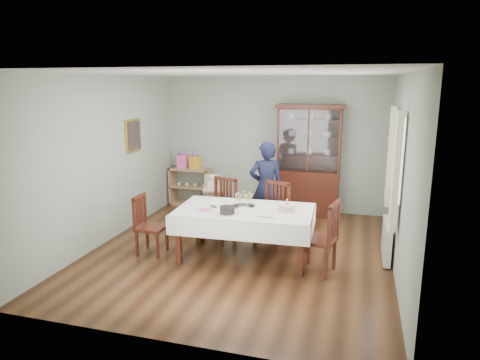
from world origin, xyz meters
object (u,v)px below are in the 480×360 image
at_px(high_chair, 213,204).
at_px(gift_bag_pink, 182,160).
at_px(chair_far_left, 219,222).
at_px(dining_table, 245,233).
at_px(sideboard, 191,186).
at_px(woman, 266,187).
at_px(gift_bag_orange, 195,161).
at_px(chair_far_right, 272,227).
at_px(chair_end_right, 319,251).
at_px(china_cabinet, 309,159).
at_px(champagne_tray, 244,203).
at_px(chair_end_left, 151,237).
at_px(birthday_cake, 287,208).

xyz_separation_m(high_chair, gift_bag_pink, (-1.05, 1.06, 0.60)).
bearing_deg(gift_bag_pink, chair_far_left, -52.12).
relative_size(dining_table, sideboard, 2.28).
xyz_separation_m(woman, high_chair, (-1.05, 0.19, -0.44)).
bearing_deg(gift_bag_orange, chair_far_right, -42.43).
height_order(chair_end_right, gift_bag_pink, gift_bag_pink).
height_order(dining_table, high_chair, high_chair).
height_order(china_cabinet, champagne_tray, china_cabinet).
xyz_separation_m(dining_table, china_cabinet, (0.62, 2.47, 0.74)).
height_order(woman, high_chair, woman).
bearing_deg(dining_table, chair_end_left, -170.71).
height_order(dining_table, woman, woman).
height_order(woman, champagne_tray, woman).
distance_m(sideboard, woman, 2.35).
xyz_separation_m(china_cabinet, champagne_tray, (-0.67, -2.35, -0.30)).
bearing_deg(sideboard, chair_end_left, -80.57).
xyz_separation_m(chair_end_left, gift_bag_pink, (-0.63, 2.71, 0.70)).
height_order(champagne_tray, gift_bag_orange, gift_bag_orange).
bearing_deg(chair_far_left, chair_far_right, 16.19).
height_order(chair_far_right, champagne_tray, chair_far_right).
bearing_deg(woman, gift_bag_pink, -51.16).
distance_m(chair_end_left, champagne_tray, 1.52).
height_order(dining_table, china_cabinet, china_cabinet).
xyz_separation_m(chair_far_right, woman, (-0.23, 0.62, 0.50)).
distance_m(high_chair, gift_bag_pink, 1.62).
relative_size(chair_far_right, chair_end_right, 1.00).
height_order(birthday_cake, gift_bag_pink, gift_bag_pink).
relative_size(chair_end_right, gift_bag_pink, 2.63).
height_order(chair_far_left, gift_bag_pink, gift_bag_pink).
relative_size(dining_table, champagne_tray, 5.90).
xyz_separation_m(sideboard, chair_far_right, (2.16, -1.89, -0.10)).
relative_size(china_cabinet, chair_far_left, 2.11).
height_order(china_cabinet, high_chair, china_cabinet).
distance_m(dining_table, china_cabinet, 2.65).
distance_m(chair_far_right, champagne_tray, 0.79).
relative_size(chair_end_left, gift_bag_orange, 2.37).
xyz_separation_m(sideboard, high_chair, (0.88, -1.08, -0.03)).
relative_size(sideboard, champagne_tray, 2.59).
height_order(sideboard, birthday_cake, birthday_cake).
bearing_deg(chair_far_left, dining_table, -29.00).
relative_size(woman, high_chair, 1.71).
xyz_separation_m(chair_end_right, gift_bag_pink, (-3.16, 2.68, 0.67)).
bearing_deg(gift_bag_orange, high_chair, -54.33).
relative_size(chair_end_left, birthday_cake, 3.39).
bearing_deg(sideboard, high_chair, -50.93).
bearing_deg(sideboard, chair_far_left, -55.89).
bearing_deg(woman, birthday_cake, 95.35).
distance_m(china_cabinet, chair_end_right, 2.84).
distance_m(high_chair, birthday_cake, 2.16).
bearing_deg(gift_bag_orange, gift_bag_pink, 180.00).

